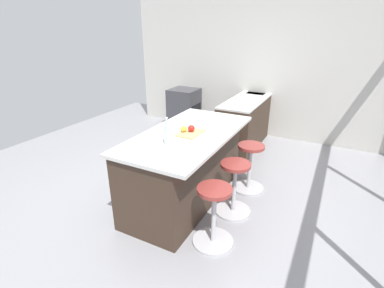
# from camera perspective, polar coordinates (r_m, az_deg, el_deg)

# --- Properties ---
(ground_plane) EXTENTS (7.64, 7.64, 0.00)m
(ground_plane) POSITION_cam_1_polar(r_m,az_deg,el_deg) (3.99, -1.51, -10.38)
(ground_plane) COLOR gray
(interior_partition_left) EXTENTS (0.12, 5.39, 2.72)m
(interior_partition_left) POSITION_cam_1_polar(r_m,az_deg,el_deg) (6.14, 12.21, 14.50)
(interior_partition_left) COLOR beige
(interior_partition_left) RESTS_ON ground_plane
(sink_cabinet) EXTENTS (2.42, 0.60, 1.18)m
(sink_cabinet) POSITION_cam_1_polar(r_m,az_deg,el_deg) (5.97, 11.71, 5.37)
(sink_cabinet) COLOR #38281E
(sink_cabinet) RESTS_ON ground_plane
(oven_range) EXTENTS (0.60, 0.61, 0.87)m
(oven_range) POSITION_cam_1_polar(r_m,az_deg,el_deg) (6.54, -1.55, 7.16)
(oven_range) COLOR #38383D
(oven_range) RESTS_ON ground_plane
(kitchen_island) EXTENTS (1.97, 1.00, 0.96)m
(kitchen_island) POSITION_cam_1_polar(r_m,az_deg,el_deg) (3.72, -1.33, -4.41)
(kitchen_island) COLOR #38281E
(kitchen_island) RESTS_ON ground_plane
(stool_by_window) EXTENTS (0.44, 0.44, 0.68)m
(stool_by_window) POSITION_cam_1_polar(r_m,az_deg,el_deg) (4.09, 11.36, -4.85)
(stool_by_window) COLOR #B7B7BC
(stool_by_window) RESTS_ON ground_plane
(stool_middle) EXTENTS (0.44, 0.44, 0.68)m
(stool_middle) POSITION_cam_1_polar(r_m,az_deg,el_deg) (3.57, 8.39, -8.99)
(stool_middle) COLOR #B7B7BC
(stool_middle) RESTS_ON ground_plane
(stool_near_camera) EXTENTS (0.44, 0.44, 0.68)m
(stool_near_camera) POSITION_cam_1_polar(r_m,az_deg,el_deg) (3.08, 4.34, -14.45)
(stool_near_camera) COLOR #B7B7BC
(stool_near_camera) RESTS_ON ground_plane
(cutting_board) EXTENTS (0.36, 0.24, 0.02)m
(cutting_board) POSITION_cam_1_polar(r_m,az_deg,el_deg) (3.47, -0.33, 2.23)
(cutting_board) COLOR tan
(cutting_board) RESTS_ON kitchen_island
(apple_red) EXTENTS (0.08, 0.08, 0.08)m
(apple_red) POSITION_cam_1_polar(r_m,az_deg,el_deg) (3.47, -0.13, 3.13)
(apple_red) COLOR red
(apple_red) RESTS_ON cutting_board
(apple_yellow) EXTENTS (0.08, 0.08, 0.08)m
(apple_yellow) POSITION_cam_1_polar(r_m,az_deg,el_deg) (3.46, -1.69, 3.02)
(apple_yellow) COLOR gold
(apple_yellow) RESTS_ON cutting_board
(water_bottle) EXTENTS (0.06, 0.06, 0.31)m
(water_bottle) POSITION_cam_1_polar(r_m,az_deg,el_deg) (3.12, -5.02, 1.96)
(water_bottle) COLOR silver
(water_bottle) RESTS_ON kitchen_island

